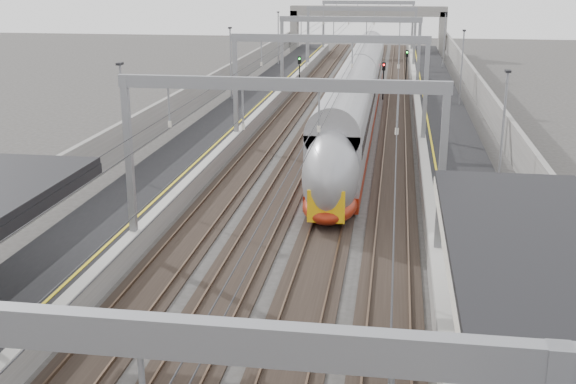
% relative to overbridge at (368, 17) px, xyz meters
% --- Properties ---
extents(platform_left, '(4.00, 120.00, 1.00)m').
position_rel_overbridge_xyz_m(platform_left, '(-8.00, -55.00, -4.81)').
color(platform_left, black).
rests_on(platform_left, ground).
extents(platform_right, '(4.00, 120.00, 1.00)m').
position_rel_overbridge_xyz_m(platform_right, '(8.00, -55.00, -4.81)').
color(platform_right, black).
rests_on(platform_right, ground).
extents(tracks, '(11.40, 140.00, 0.20)m').
position_rel_overbridge_xyz_m(tracks, '(0.00, -55.00, -5.26)').
color(tracks, black).
rests_on(tracks, ground).
extents(overhead_line, '(13.00, 140.00, 6.60)m').
position_rel_overbridge_xyz_m(overhead_line, '(0.00, -48.38, 0.83)').
color(overhead_line, gray).
rests_on(overhead_line, platform_left).
extents(overbridge, '(22.00, 2.20, 6.90)m').
position_rel_overbridge_xyz_m(overbridge, '(0.00, 0.00, 0.00)').
color(overbridge, slate).
rests_on(overbridge, ground).
extents(wall_left, '(0.30, 120.00, 3.20)m').
position_rel_overbridge_xyz_m(wall_left, '(-11.20, -55.00, -3.71)').
color(wall_left, slate).
rests_on(wall_left, ground).
extents(wall_right, '(0.30, 120.00, 3.20)m').
position_rel_overbridge_xyz_m(wall_right, '(11.20, -55.00, -3.71)').
color(wall_right, slate).
rests_on(wall_right, ground).
extents(train, '(2.73, 49.69, 4.31)m').
position_rel_overbridge_xyz_m(train, '(1.50, -51.37, -3.20)').
color(train, maroon).
rests_on(train, ground).
extents(signal_green, '(0.32, 0.32, 3.48)m').
position_rel_overbridge_xyz_m(signal_green, '(-5.20, -33.80, -2.89)').
color(signal_green, black).
rests_on(signal_green, ground).
extents(signal_red_near, '(0.32, 0.32, 3.48)m').
position_rel_overbridge_xyz_m(signal_red_near, '(3.20, -37.47, -2.89)').
color(signal_red_near, black).
rests_on(signal_red_near, ground).
extents(signal_red_far, '(0.32, 0.32, 3.48)m').
position_rel_overbridge_xyz_m(signal_red_far, '(5.40, -26.05, -2.89)').
color(signal_red_far, black).
rests_on(signal_red_far, ground).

